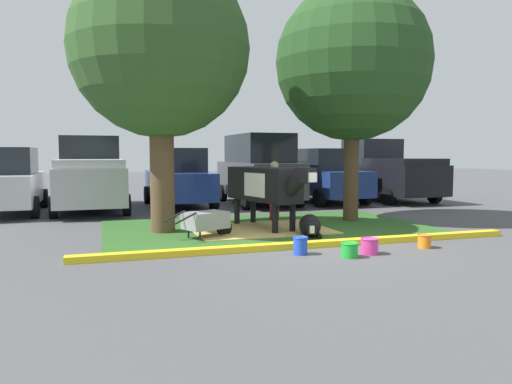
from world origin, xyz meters
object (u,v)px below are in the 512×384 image
at_px(cow_holstein, 266,185).
at_px(bucket_blue, 300,245).
at_px(calf_lying, 310,225).
at_px(bucket_pink, 370,246).
at_px(pickup_truck_maroon, 90,176).
at_px(shade_tree_right, 353,64).
at_px(bucket_green, 349,250).
at_px(sedan_blue, 178,178).
at_px(shade_tree_left, 160,49).
at_px(pickup_truck_black, 383,172).
at_px(suv_dark_grey, 259,169).
at_px(person_handler, 274,189).
at_px(sedan_red, 324,176).
at_px(bucket_orange, 424,241).
at_px(wheelbarrow, 207,221).
at_px(sedan_silver, 7,182).

xyz_separation_m(cow_holstein, bucket_blue, (-0.34, -2.93, -0.91)).
bearing_deg(calf_lying, bucket_pink, -83.37).
bearing_deg(pickup_truck_maroon, shade_tree_right, -35.45).
bearing_deg(calf_lying, bucket_green, -96.28).
bearing_deg(sedan_blue, shade_tree_left, -102.53).
height_order(pickup_truck_maroon, pickup_truck_black, same).
xyz_separation_m(suv_dark_grey, pickup_truck_black, (5.27, 0.13, -0.16)).
distance_m(shade_tree_right, person_handler, 3.95).
bearing_deg(sedan_red, shade_tree_right, -107.60).
xyz_separation_m(bucket_blue, pickup_truck_black, (7.26, 8.65, 0.94)).
height_order(calf_lying, bucket_orange, calf_lying).
xyz_separation_m(shade_tree_left, suv_dark_grey, (4.07, 5.27, -2.92)).
distance_m(cow_holstein, pickup_truck_maroon, 6.91).
bearing_deg(person_handler, bucket_green, -93.93).
xyz_separation_m(wheelbarrow, bucket_green, (2.01, -2.65, -0.25)).
distance_m(cow_holstein, bucket_pink, 3.53).
distance_m(calf_lying, pickup_truck_black, 9.38).
height_order(bucket_blue, sedan_red, sedan_red).
relative_size(bucket_blue, bucket_pink, 0.98).
bearing_deg(person_handler, sedan_silver, 151.36).
height_order(wheelbarrow, bucket_pink, wheelbarrow).
height_order(wheelbarrow, sedan_blue, sedan_blue).
bearing_deg(wheelbarrow, suv_dark_grey, 62.81).
xyz_separation_m(shade_tree_right, sedan_blue, (-3.94, 4.93, -3.24)).
height_order(sedan_blue, pickup_truck_black, pickup_truck_black).
bearing_deg(pickup_truck_black, bucket_pink, -123.85).
relative_size(cow_holstein, sedan_blue, 0.69).
relative_size(person_handler, pickup_truck_black, 0.30).
distance_m(person_handler, sedan_blue, 4.71).
relative_size(shade_tree_left, bucket_pink, 18.69).
height_order(bucket_green, sedan_blue, sedan_blue).
bearing_deg(person_handler, pickup_truck_maroon, 138.96).
xyz_separation_m(sedan_silver, pickup_truck_black, (13.43, 0.42, 0.13)).
relative_size(shade_tree_left, pickup_truck_maroon, 1.15).
xyz_separation_m(shade_tree_right, sedan_silver, (-9.21, 4.59, -3.24)).
xyz_separation_m(bucket_green, sedan_red, (3.82, 8.89, 0.85)).
bearing_deg(calf_lying, bucket_orange, -50.67).
bearing_deg(shade_tree_left, person_handler, 18.11).
xyz_separation_m(shade_tree_right, cow_holstein, (-2.70, -0.71, -3.14)).
xyz_separation_m(sedan_blue, suv_dark_grey, (2.89, -0.05, 0.29)).
height_order(bucket_orange, suv_dark_grey, suv_dark_grey).
bearing_deg(shade_tree_right, cow_holstein, -165.34).
bearing_deg(bucket_green, pickup_truck_maroon, 116.62).
relative_size(sedan_blue, sedan_red, 1.00).
bearing_deg(pickup_truck_maroon, cow_holstein, -53.48).
height_order(shade_tree_right, person_handler, shade_tree_right).
bearing_deg(bucket_blue, bucket_orange, -3.98).
xyz_separation_m(calf_lying, bucket_pink, (0.24, -2.09, -0.08)).
bearing_deg(sedan_blue, bucket_pink, -76.64).
relative_size(bucket_green, sedan_silver, 0.07).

